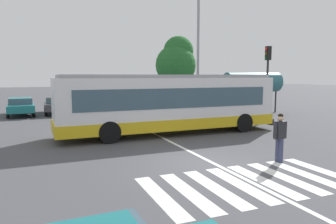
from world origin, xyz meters
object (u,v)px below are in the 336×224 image
city_transit_bus (169,103)px  parked_car_blue (155,101)px  parked_car_silver (126,102)px  bus_stop_shelter (252,83)px  traffic_light_far_corner (268,71)px  pedestrian_crossing_street (280,135)px  background_tree_right (176,61)px  parked_car_charcoal (57,104)px  parked_car_teal (21,105)px  parked_car_white (94,103)px  twin_arm_street_lamp (198,37)px

city_transit_bus → parked_car_blue: bearing=73.8°
city_transit_bus → parked_car_silver: (0.66, 11.42, -0.82)m
parked_car_silver → bus_stop_shelter: 10.65m
parked_car_blue → traffic_light_far_corner: 10.46m
pedestrian_crossing_street → parked_car_blue: size_ratio=0.38×
traffic_light_far_corner → background_tree_right: bearing=99.8°
city_transit_bus → parked_car_charcoal: city_transit_bus is taller
parked_car_teal → parked_car_blue: (10.72, -0.22, 0.00)m
pedestrian_crossing_street → parked_car_teal: bearing=116.9°
parked_car_blue → traffic_light_far_corner: bearing=-63.2°
parked_car_teal → parked_car_blue: bearing=-1.2°
parked_car_white → twin_arm_street_lamp: twin_arm_street_lamp is taller
parked_car_white → parked_car_silver: same height
parked_car_blue → twin_arm_street_lamp: size_ratio=0.47×
city_transit_bus → twin_arm_street_lamp: size_ratio=1.19×
parked_car_blue → pedestrian_crossing_street: bearing=-95.6°
parked_car_silver → pedestrian_crossing_street: bearing=-87.5°
city_transit_bus → twin_arm_street_lamp: twin_arm_street_lamp is taller
parked_car_charcoal → parked_car_teal: bearing=-175.1°
parked_car_blue → background_tree_right: 4.78m
city_transit_bus → parked_car_charcoal: 12.42m
parked_car_charcoal → parked_car_white: size_ratio=0.99×
traffic_light_far_corner → background_tree_right: 10.89m
parked_car_silver → traffic_light_far_corner: bearing=-53.4°
background_tree_right → traffic_light_far_corner: bearing=-80.2°
parked_car_blue → background_tree_right: (2.72, 1.62, 3.59)m
pedestrian_crossing_street → twin_arm_street_lamp: twin_arm_street_lamp is taller
pedestrian_crossing_street → parked_car_teal: size_ratio=0.38×
parked_car_silver → traffic_light_far_corner: 12.18m
parked_car_teal → background_tree_right: background_tree_right is taller
parked_car_white → background_tree_right: 8.81m
pedestrian_crossing_street → parked_car_charcoal: pedestrian_crossing_street is taller
city_transit_bus → parked_car_blue: city_transit_bus is taller
pedestrian_crossing_street → parked_car_white: pedestrian_crossing_street is taller
parked_car_blue → traffic_light_far_corner: size_ratio=0.92×
city_transit_bus → parked_car_white: (-2.06, 11.31, -0.82)m
city_transit_bus → traffic_light_far_corner: (7.75, 1.85, 1.70)m
parked_car_white → city_transit_bus: bearing=-79.7°
city_transit_bus → parked_car_charcoal: bearing=113.5°
parked_car_white → pedestrian_crossing_street: bearing=-78.9°
traffic_light_far_corner → bus_stop_shelter: bearing=65.9°
bus_stop_shelter → parked_car_teal: bearing=162.1°
twin_arm_street_lamp → background_tree_right: (0.66, 5.62, -1.61)m
parked_car_blue → city_transit_bus: bearing=-106.2°
parked_car_white → bus_stop_shelter: 12.93m
pedestrian_crossing_street → bus_stop_shelter: bus_stop_shelter is taller
city_transit_bus → parked_car_silver: bearing=86.7°
parked_car_charcoal → parked_car_white: (2.89, -0.05, 0.00)m
traffic_light_far_corner → parked_car_charcoal: bearing=143.2°
pedestrian_crossing_street → parked_car_charcoal: size_ratio=0.38×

